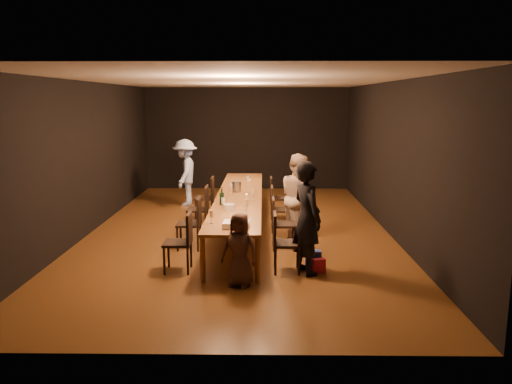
{
  "coord_description": "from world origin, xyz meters",
  "views": [
    {
      "loc": [
        0.47,
        -9.84,
        2.64
      ],
      "look_at": [
        0.35,
        -0.99,
        1.0
      ],
      "focal_mm": 35.0,
      "sensor_mm": 36.0,
      "label": 1
    }
  ],
  "objects_px": {
    "chair_left_3": "(204,197)",
    "child": "(240,250)",
    "woman_birthday": "(307,218)",
    "champagne_bottle": "(222,196)",
    "chair_left_1": "(189,223)",
    "birthday_cake": "(236,224)",
    "ice_bucket": "(237,186)",
    "chair_right_0": "(287,243)",
    "chair_left_2": "(197,209)",
    "table": "(239,198)",
    "man_blue": "(185,172)",
    "woman_tan": "(299,197)",
    "chair_right_2": "(281,209)",
    "chair_right_3": "(279,198)",
    "chair_left_0": "(177,242)",
    "plate_stack": "(229,207)",
    "chair_right_1": "(284,224)"
  },
  "relations": [
    {
      "from": "chair_right_0",
      "to": "woman_birthday",
      "type": "bearing_deg",
      "value": 81.51
    },
    {
      "from": "woman_birthday",
      "to": "ice_bucket",
      "type": "height_order",
      "value": "woman_birthday"
    },
    {
      "from": "man_blue",
      "to": "champagne_bottle",
      "type": "xyz_separation_m",
      "value": [
        1.21,
        -3.51,
        0.08
      ]
    },
    {
      "from": "chair_right_1",
      "to": "chair_right_2",
      "type": "xyz_separation_m",
      "value": [
        0.0,
        1.2,
        0.0
      ]
    },
    {
      "from": "champagne_bottle",
      "to": "ice_bucket",
      "type": "height_order",
      "value": "champagne_bottle"
    },
    {
      "from": "ice_bucket",
      "to": "child",
      "type": "bearing_deg",
      "value": -86.44
    },
    {
      "from": "chair_left_0",
      "to": "chair_left_1",
      "type": "distance_m",
      "value": 1.2
    },
    {
      "from": "champagne_bottle",
      "to": "ice_bucket",
      "type": "bearing_deg",
      "value": 81.58
    },
    {
      "from": "chair_left_3",
      "to": "child",
      "type": "distance_m",
      "value": 4.32
    },
    {
      "from": "woman_tan",
      "to": "table",
      "type": "bearing_deg",
      "value": 43.02
    },
    {
      "from": "champagne_bottle",
      "to": "ice_bucket",
      "type": "relative_size",
      "value": 1.64
    },
    {
      "from": "chair_right_0",
      "to": "child",
      "type": "xyz_separation_m",
      "value": [
        -0.71,
        -0.61,
        0.07
      ]
    },
    {
      "from": "woman_tan",
      "to": "man_blue",
      "type": "distance_m",
      "value": 4.12
    },
    {
      "from": "chair_left_0",
      "to": "child",
      "type": "distance_m",
      "value": 1.17
    },
    {
      "from": "chair_right_2",
      "to": "champagne_bottle",
      "type": "relative_size",
      "value": 2.73
    },
    {
      "from": "chair_right_0",
      "to": "chair_left_2",
      "type": "bearing_deg",
      "value": -144.69
    },
    {
      "from": "chair_right_0",
      "to": "chair_left_0",
      "type": "bearing_deg",
      "value": -90.0
    },
    {
      "from": "chair_left_0",
      "to": "chair_left_2",
      "type": "xyz_separation_m",
      "value": [
        0.0,
        2.4,
        0.0
      ]
    },
    {
      "from": "woman_birthday",
      "to": "chair_left_1",
      "type": "bearing_deg",
      "value": 34.23
    },
    {
      "from": "man_blue",
      "to": "child",
      "type": "bearing_deg",
      "value": 17.92
    },
    {
      "from": "man_blue",
      "to": "champagne_bottle",
      "type": "bearing_deg",
      "value": 20.64
    },
    {
      "from": "child",
      "to": "ice_bucket",
      "type": "bearing_deg",
      "value": 113.67
    },
    {
      "from": "chair_left_3",
      "to": "woman_birthday",
      "type": "relative_size",
      "value": 0.53
    },
    {
      "from": "chair_left_3",
      "to": "champagne_bottle",
      "type": "height_order",
      "value": "champagne_bottle"
    },
    {
      "from": "chair_left_1",
      "to": "ice_bucket",
      "type": "xyz_separation_m",
      "value": [
        0.78,
        1.63,
        0.39
      ]
    },
    {
      "from": "chair_left_0",
      "to": "birthday_cake",
      "type": "height_order",
      "value": "chair_left_0"
    },
    {
      "from": "chair_right_3",
      "to": "plate_stack",
      "type": "distance_m",
      "value": 2.79
    },
    {
      "from": "chair_right_3",
      "to": "chair_left_0",
      "type": "xyz_separation_m",
      "value": [
        -1.7,
        -3.6,
        0.0
      ]
    },
    {
      "from": "plate_stack",
      "to": "ice_bucket",
      "type": "xyz_separation_m",
      "value": [
        0.04,
        1.83,
        0.05
      ]
    },
    {
      "from": "table",
      "to": "chair_right_0",
      "type": "xyz_separation_m",
      "value": [
        0.85,
        -2.4,
        -0.24
      ]
    },
    {
      "from": "plate_stack",
      "to": "woman_tan",
      "type": "bearing_deg",
      "value": 32.04
    },
    {
      "from": "table",
      "to": "chair_left_3",
      "type": "xyz_separation_m",
      "value": [
        -0.85,
        1.2,
        -0.24
      ]
    },
    {
      "from": "chair_right_2",
      "to": "chair_left_1",
      "type": "height_order",
      "value": "same"
    },
    {
      "from": "chair_right_0",
      "to": "champagne_bottle",
      "type": "xyz_separation_m",
      "value": [
        -1.12,
        1.45,
        0.46
      ]
    },
    {
      "from": "birthday_cake",
      "to": "ice_bucket",
      "type": "distance_m",
      "value": 3.0
    },
    {
      "from": "chair_right_1",
      "to": "man_blue",
      "type": "relative_size",
      "value": 0.56
    },
    {
      "from": "table",
      "to": "chair_left_1",
      "type": "height_order",
      "value": "chair_left_1"
    },
    {
      "from": "table",
      "to": "woman_tan",
      "type": "distance_m",
      "value": 1.3
    },
    {
      "from": "chair_left_0",
      "to": "plate_stack",
      "type": "distance_m",
      "value": 1.29
    },
    {
      "from": "chair_left_1",
      "to": "woman_birthday",
      "type": "relative_size",
      "value": 0.53
    },
    {
      "from": "chair_right_0",
      "to": "child",
      "type": "distance_m",
      "value": 0.93
    },
    {
      "from": "chair_right_2",
      "to": "chair_left_3",
      "type": "distance_m",
      "value": 2.08
    },
    {
      "from": "chair_right_2",
      "to": "chair_right_3",
      "type": "height_order",
      "value": "same"
    },
    {
      "from": "chair_left_0",
      "to": "champagne_bottle",
      "type": "relative_size",
      "value": 2.73
    },
    {
      "from": "chair_right_1",
      "to": "chair_left_2",
      "type": "distance_m",
      "value": 2.08
    },
    {
      "from": "chair_right_0",
      "to": "birthday_cake",
      "type": "height_order",
      "value": "chair_right_0"
    },
    {
      "from": "chair_left_2",
      "to": "man_blue",
      "type": "xyz_separation_m",
      "value": [
        -0.63,
        2.56,
        0.37
      ]
    },
    {
      "from": "plate_stack",
      "to": "champagne_bottle",
      "type": "relative_size",
      "value": 0.57
    },
    {
      "from": "chair_left_3",
      "to": "woman_birthday",
      "type": "bearing_deg",
      "value": -151.25
    },
    {
      "from": "woman_birthday",
      "to": "champagne_bottle",
      "type": "xyz_separation_m",
      "value": [
        -1.42,
        1.5,
        0.05
      ]
    }
  ]
}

